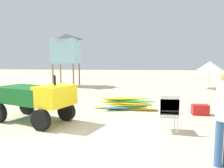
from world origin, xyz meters
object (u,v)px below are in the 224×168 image
(cooler_box, at_px, (200,110))
(stacked_plastic_chairs, at_px, (169,110))
(lifeguard_tower, at_px, (66,48))
(surfboard_pile, at_px, (126,104))
(beach_umbrella_left, at_px, (210,67))
(utility_cart, at_px, (36,97))

(cooler_box, bearing_deg, stacked_plastic_chairs, -124.87)
(lifeguard_tower, height_order, cooler_box, lifeguard_tower)
(surfboard_pile, height_order, beach_umbrella_left, beach_umbrella_left)
(surfboard_pile, relative_size, lifeguard_tower, 0.65)
(beach_umbrella_left, bearing_deg, utility_cart, -132.55)
(stacked_plastic_chairs, relative_size, cooler_box, 1.80)
(cooler_box, bearing_deg, lifeguard_tower, 134.29)
(beach_umbrella_left, xyz_separation_m, cooler_box, (-2.75, -7.39, -1.34))
(lifeguard_tower, bearing_deg, cooler_box, -45.71)
(utility_cart, distance_m, lifeguard_tower, 9.80)
(stacked_plastic_chairs, height_order, surfboard_pile, stacked_plastic_chairs)
(lifeguard_tower, relative_size, cooler_box, 7.04)
(utility_cart, relative_size, cooler_box, 4.95)
(utility_cart, relative_size, stacked_plastic_chairs, 2.75)
(utility_cart, height_order, surfboard_pile, utility_cart)
(stacked_plastic_chairs, distance_m, lifeguard_tower, 11.84)
(utility_cart, relative_size, beach_umbrella_left, 1.32)
(stacked_plastic_chairs, relative_size, beach_umbrella_left, 0.48)
(beach_umbrella_left, bearing_deg, surfboard_pile, -127.98)
(stacked_plastic_chairs, distance_m, beach_umbrella_left, 10.33)
(stacked_plastic_chairs, bearing_deg, utility_cart, 172.65)
(surfboard_pile, bearing_deg, utility_cart, -144.60)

